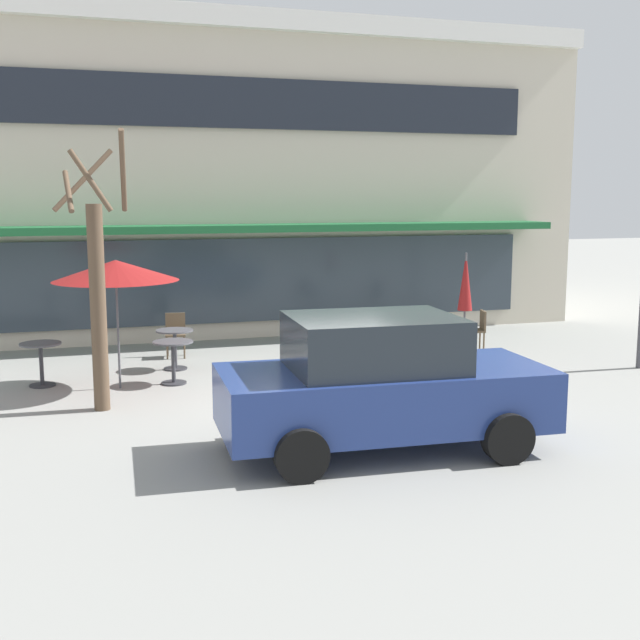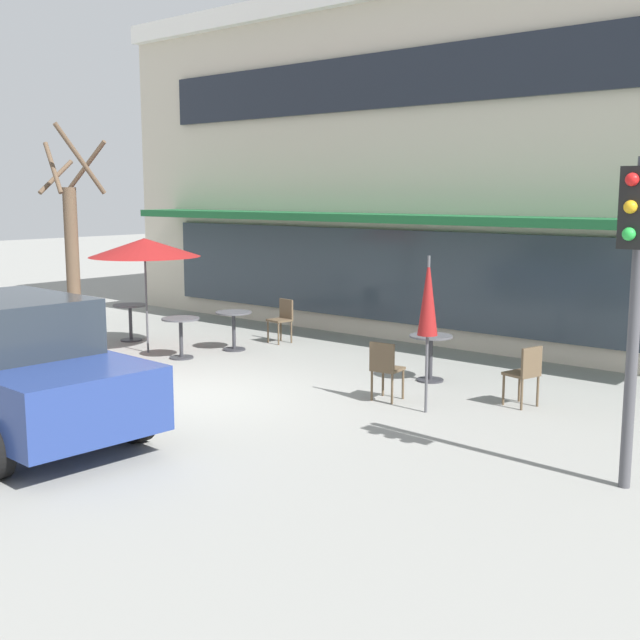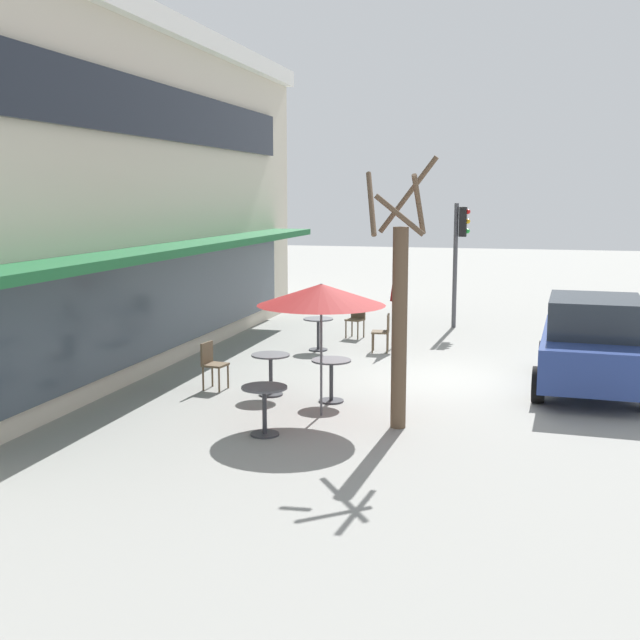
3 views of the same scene
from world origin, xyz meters
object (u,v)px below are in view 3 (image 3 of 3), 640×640
cafe_chair_2 (384,330)px  cafe_chair_1 (356,317)px  cafe_table_streetside (331,373)px  patio_umbrella_green_folded (321,295)px  patio_umbrella_cream_folded (396,279)px  street_tree (399,311)px  cafe_table_mid_patio (271,367)px  cafe_chair_0 (212,362)px  traffic_light_pole (459,244)px  parked_sedan (593,344)px  cafe_table_by_tree (318,329)px  cafe_table_near_wall (264,402)px

cafe_chair_2 → cafe_chair_1: bearing=30.6°
cafe_table_streetside → patio_umbrella_green_folded: (-0.92, -0.06, 1.51)m
patio_umbrella_cream_folded → street_tree: bearing=-170.2°
cafe_chair_1 → cafe_table_mid_patio: bearing=177.8°
patio_umbrella_green_folded → cafe_chair_0: 3.14m
cafe_table_streetside → traffic_light_pole: traffic_light_pole is taller
cafe_chair_1 → parked_sedan: 6.96m
cafe_table_by_tree → traffic_light_pole: (4.15, -2.87, 1.78)m
traffic_light_pole → cafe_table_near_wall: bearing=170.0°
cafe_table_mid_patio → patio_umbrella_green_folded: 2.24m
cafe_chair_0 → cafe_table_streetside: bearing=-98.1°
cafe_table_streetside → cafe_chair_0: 2.42m
parked_sedan → traffic_light_pole: (6.56, 3.08, 1.42)m
patio_umbrella_green_folded → traffic_light_pole: size_ratio=0.65×
cafe_chair_0 → street_tree: 4.32m
street_tree → cafe_chair_1: bearing=16.9°
cafe_table_mid_patio → parked_sedan: parked_sedan is taller
cafe_table_by_tree → cafe_chair_0: 4.29m
parked_sedan → cafe_chair_0: bearing=104.4°
patio_umbrella_green_folded → patio_umbrella_cream_folded: (6.43, -0.17, -0.39)m
cafe_table_streetside → street_tree: size_ratio=0.18×
cafe_chair_2 → street_tree: street_tree is taller
cafe_table_streetside → cafe_chair_0: cafe_chair_0 is taller
cafe_table_mid_patio → patio_umbrella_green_folded: (-1.10, -1.24, 1.51)m
cafe_table_by_tree → cafe_table_streetside: bearing=-162.3°
street_tree → cafe_table_by_tree: bearing=26.1°
cafe_table_by_tree → traffic_light_pole: 5.35m
patio_umbrella_green_folded → cafe_chair_0: patio_umbrella_green_folded is taller
street_tree → cafe_table_streetside: bearing=47.8°
cafe_table_mid_patio → street_tree: (-1.44, -2.57, 1.33)m
cafe_table_by_tree → street_tree: 6.57m
cafe_table_near_wall → patio_umbrella_green_folded: size_ratio=0.35×
patio_umbrella_green_folded → traffic_light_pole: bearing=-8.1°
cafe_table_near_wall → cafe_chair_2: size_ratio=0.85×
cafe_chair_0 → traffic_light_pole: (8.33, -3.82, 1.77)m
cafe_table_near_wall → patio_umbrella_cream_folded: (7.70, -0.72, 1.11)m
patio_umbrella_green_folded → cafe_table_near_wall: bearing=156.5°
cafe_chair_1 → cafe_chair_2: size_ratio=1.00×
cafe_table_near_wall → cafe_table_streetside: 2.25m
cafe_chair_1 → parked_sedan: (-4.32, -5.44, 0.35)m
cafe_table_mid_patio → traffic_light_pole: 9.06m
cafe_table_streetside → cafe_chair_0: bearing=81.9°
patio_umbrella_green_folded → cafe_chair_2: patio_umbrella_green_folded is taller
patio_umbrella_green_folded → street_tree: (-0.34, -1.33, -0.18)m
traffic_light_pole → cafe_table_streetside: bearing=170.7°
traffic_light_pole → patio_umbrella_green_folded: bearing=171.9°
cafe_table_mid_patio → cafe_table_streetside: bearing=-98.5°
patio_umbrella_cream_folded → street_tree: 6.87m
cafe_chair_2 → patio_umbrella_green_folded: bearing=179.7°
cafe_table_streetside → cafe_table_mid_patio: (0.18, 1.18, 0.00)m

